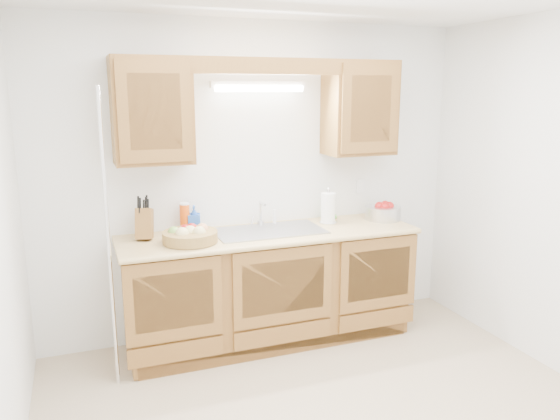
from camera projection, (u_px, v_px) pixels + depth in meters
name	position (u px, v px, depth m)	size (l,w,h in m)	color
room	(340.00, 222.00, 3.04)	(3.52, 3.50, 2.50)	tan
base_cabinets	(269.00, 288.00, 4.31)	(2.20, 0.60, 0.86)	brown
countertop	(270.00, 234.00, 4.20)	(2.30, 0.63, 0.04)	#D6B970
upper_cabinet_left	(152.00, 111.00, 3.85)	(0.55, 0.33, 0.75)	brown
upper_cabinet_right	(359.00, 108.00, 4.42)	(0.55, 0.33, 0.75)	brown
valance	(269.00, 66.00, 3.94)	(2.20, 0.05, 0.12)	brown
fluorescent_fixture	(259.00, 86.00, 4.18)	(0.76, 0.08, 0.08)	white
sink	(269.00, 240.00, 4.24)	(0.84, 0.46, 0.36)	#9E9EA3
wire_shelf_pole	(109.00, 243.00, 3.54)	(0.03, 0.03, 2.00)	silver
outlet_plate	(361.00, 186.00, 4.75)	(0.08, 0.01, 0.12)	white
fruit_basket	(190.00, 235.00, 3.90)	(0.51, 0.51, 0.12)	olive
knife_block	(144.00, 223.00, 3.98)	(0.16, 0.21, 0.33)	brown
orange_canister	(185.00, 218.00, 4.17)	(0.09, 0.09, 0.23)	#E8520C
soap_bottle	(194.00, 219.00, 4.19)	(0.09, 0.09, 0.20)	blue
sponge	(329.00, 217.00, 4.65)	(0.15, 0.12, 0.03)	#CC333F
paper_towel	(328.00, 208.00, 4.45)	(0.14, 0.14, 0.30)	silver
apple_bowl	(383.00, 212.00, 4.59)	(0.33, 0.33, 0.15)	silver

